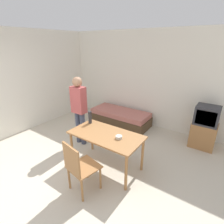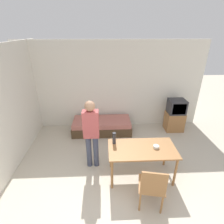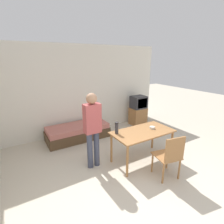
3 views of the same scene
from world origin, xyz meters
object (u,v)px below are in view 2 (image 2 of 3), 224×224
(thermos_flask, at_px, (114,138))
(dining_table, at_px, (142,152))
(daybed, at_px, (102,126))
(person_standing, at_px, (91,131))
(tv, at_px, (175,115))
(wooden_chair, at_px, (152,186))
(mate_bowl, at_px, (156,147))

(thermos_flask, bearing_deg, dining_table, -19.18)
(daybed, bearing_deg, dining_table, -65.45)
(person_standing, bearing_deg, thermos_flask, -19.72)
(tv, distance_m, wooden_chair, 3.03)
(dining_table, height_order, thermos_flask, thermos_flask)
(mate_bowl, bearing_deg, wooden_chair, -108.18)
(tv, xyz_separation_m, dining_table, (-1.44, -1.90, 0.15))
(daybed, xyz_separation_m, dining_table, (0.85, -1.87, 0.44))
(person_standing, bearing_deg, daybed, 82.33)
(tv, height_order, wooden_chair, tv)
(thermos_flask, relative_size, mate_bowl, 2.15)
(dining_table, bearing_deg, mate_bowl, 0.96)
(tv, bearing_deg, thermos_flask, -139.68)
(tv, bearing_deg, person_standing, -148.49)
(daybed, relative_size, thermos_flask, 6.89)
(thermos_flask, bearing_deg, wooden_chair, -58.46)
(daybed, relative_size, mate_bowl, 14.79)
(daybed, distance_m, wooden_chair, 2.80)
(dining_table, height_order, wooden_chair, wooden_chair)
(wooden_chair, bearing_deg, person_standing, 133.38)
(dining_table, xyz_separation_m, mate_bowl, (0.29, 0.00, 0.11))
(person_standing, relative_size, mate_bowl, 13.56)
(daybed, xyz_separation_m, thermos_flask, (0.29, -1.67, 0.67))
(daybed, distance_m, mate_bowl, 2.25)
(daybed, relative_size, dining_table, 1.30)
(daybed, xyz_separation_m, mate_bowl, (1.14, -1.86, 0.55))
(dining_table, xyz_separation_m, thermos_flask, (-0.57, 0.20, 0.23))
(dining_table, relative_size, person_standing, 0.84)
(wooden_chair, distance_m, person_standing, 1.64)
(daybed, height_order, wooden_chair, wooden_chair)
(tv, xyz_separation_m, wooden_chair, (-1.41, -2.68, 0.02))
(wooden_chair, bearing_deg, mate_bowl, 71.82)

